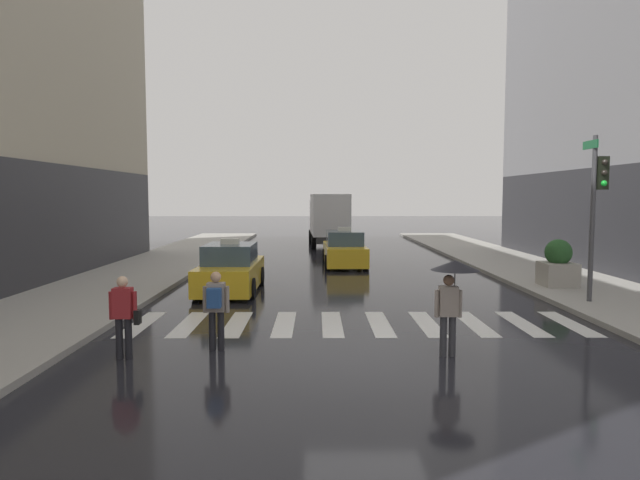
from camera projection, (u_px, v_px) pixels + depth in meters
ground_plane at (367, 359)px, 10.74m from camera, size 160.00×160.00×0.00m
crosswalk_markings at (356, 324)px, 13.73m from camera, size 11.30×2.80×0.01m
traffic_light_pole at (597, 195)px, 15.69m from camera, size 0.44×0.84×4.80m
taxi_lead at (231, 270)px, 18.35m from camera, size 1.95×4.55×1.80m
taxi_second at (344, 250)px, 25.23m from camera, size 2.02×4.58×1.80m
box_truck at (328, 218)px, 34.84m from camera, size 2.57×7.63×3.35m
pedestrian_with_umbrella at (453, 281)px, 10.82m from camera, size 0.96×0.96×1.94m
pedestrian_with_backpack at (216, 304)px, 11.27m from camera, size 0.55×0.43×1.65m
pedestrian_with_handbag at (124, 312)px, 10.69m from camera, size 0.60×0.24×1.65m
planter_near_corner at (558, 265)px, 18.65m from camera, size 1.10×1.10×1.60m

